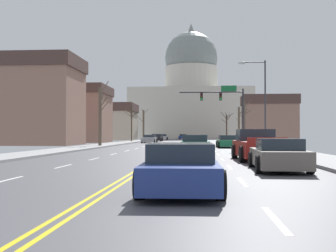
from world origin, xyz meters
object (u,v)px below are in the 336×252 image
at_px(sedan_near_05, 278,155).
at_px(pedestrian_01, 255,136).
at_px(sedan_oncoming_00, 149,139).
at_px(sedan_oncoming_01, 157,138).
at_px(sedan_oncoming_03, 183,137).
at_px(pedestrian_00, 259,136).
at_px(pickup_truck_near_04, 257,146).
at_px(sedan_near_02, 192,143).
at_px(sedan_oncoming_02, 162,137).
at_px(sedan_near_06, 181,168).
at_px(street_lamp_right, 262,96).
at_px(signal_gantry, 225,102).
at_px(sedan_near_03, 196,145).
at_px(sedan_near_00, 194,140).
at_px(bicycle_parked, 261,144).
at_px(sedan_near_01, 228,142).

relative_size(sedan_near_05, pedestrian_01, 2.65).
relative_size(sedan_oncoming_00, sedan_oncoming_01, 1.03).
distance_m(sedan_oncoming_03, pedestrian_00, 53.06).
height_order(pickup_truck_near_04, sedan_oncoming_00, pickup_truck_near_04).
relative_size(sedan_near_02, sedan_oncoming_02, 1.06).
xyz_separation_m(pickup_truck_near_04, sedan_oncoming_00, (-10.31, 38.66, -0.16)).
bearing_deg(sedan_near_06, sedan_oncoming_03, 92.20).
distance_m(sedan_oncoming_03, pedestrian_01, 55.84).
relative_size(street_lamp_right, sedan_near_06, 1.69).
height_order(signal_gantry, sedan_near_05, signal_gantry).
xyz_separation_m(signal_gantry, pickup_truck_near_04, (-0.17, -29.52, -4.47)).
height_order(signal_gantry, sedan_near_03, signal_gantry).
xyz_separation_m(sedan_near_00, pickup_truck_near_04, (3.63, -26.10, 0.15)).
xyz_separation_m(sedan_near_02, pickup_truck_near_04, (3.64, -13.40, 0.19)).
relative_size(sedan_near_02, bicycle_parked, 2.62).
bearing_deg(sedan_near_02, sedan_oncoming_02, 98.00).
bearing_deg(pickup_truck_near_04, sedan_oncoming_03, 95.12).
bearing_deg(sedan_oncoming_01, sedan_near_02, -79.74).
bearing_deg(sedan_near_01, pedestrian_00, 53.88).
height_order(street_lamp_right, sedan_oncoming_02, street_lamp_right).
relative_size(street_lamp_right, bicycle_parked, 4.44).
relative_size(sedan_near_00, sedan_oncoming_03, 1.00).
bearing_deg(sedan_near_02, sedan_oncoming_01, 100.26).
bearing_deg(sedan_near_01, pickup_truck_near_04, -89.30).
relative_size(sedan_near_01, sedan_oncoming_02, 1.02).
relative_size(sedan_near_00, pedestrian_00, 2.63).
distance_m(signal_gantry, sedan_oncoming_01, 24.85).
distance_m(sedan_near_01, sedan_near_05, 24.96).
bearing_deg(sedan_near_03, pickup_truck_near_04, -64.43).
xyz_separation_m(sedan_near_05, sedan_oncoming_02, (-10.51, 68.34, -0.00)).
relative_size(sedan_near_02, pickup_truck_near_04, 0.85).
bearing_deg(pickup_truck_near_04, sedan_near_01, 90.70).
xyz_separation_m(sedan_near_00, sedan_near_06, (0.20, -37.97, -0.03)).
relative_size(sedan_near_06, bicycle_parked, 2.62).
relative_size(sedan_near_01, sedan_oncoming_03, 1.04).
bearing_deg(sedan_near_06, pedestrian_00, 79.06).
xyz_separation_m(sedan_oncoming_03, pedestrian_01, (9.45, -55.03, 0.55)).
xyz_separation_m(signal_gantry, sedan_near_01, (-0.41, -10.56, -4.63)).
xyz_separation_m(signal_gantry, sedan_near_06, (-3.61, -41.39, -4.65)).
xyz_separation_m(sedan_near_01, pickup_truck_near_04, (0.23, -18.96, 0.16)).
xyz_separation_m(sedan_near_01, sedan_near_05, (0.22, -24.96, -0.01)).
height_order(signal_gantry, pedestrian_00, signal_gantry).
distance_m(pickup_truck_near_04, sedan_oncoming_01, 52.53).
relative_size(street_lamp_right, pickup_truck_near_04, 1.43).
bearing_deg(signal_gantry, bicycle_parked, -80.37).
bearing_deg(sedan_oncoming_00, sedan_oncoming_01, 91.02).
height_order(sedan_near_01, sedan_near_03, sedan_near_03).
bearing_deg(pedestrian_01, sedan_oncoming_02, 107.69).
xyz_separation_m(sedan_near_06, sedan_oncoming_03, (-3.38, 88.00, 0.01)).
relative_size(street_lamp_right, sedan_near_05, 1.71).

